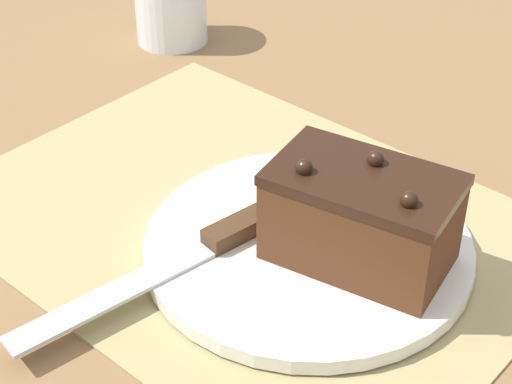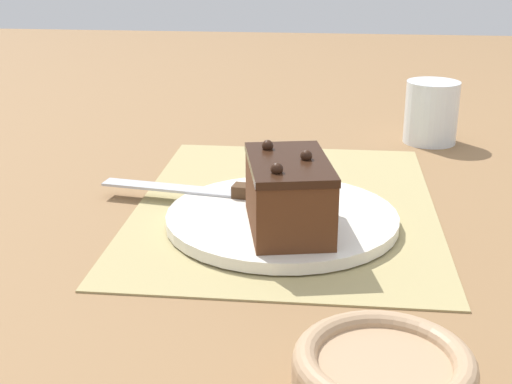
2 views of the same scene
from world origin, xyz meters
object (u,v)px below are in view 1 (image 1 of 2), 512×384
Objects in this scene: cake_plate at (307,247)px; drinking_glass at (170,1)px; serving_knife at (206,247)px; chocolate_cake at (361,217)px.

cake_plate is 2.69× the size of drinking_glass.
serving_knife is at bearing 51.48° from cake_plate.
chocolate_cake is 0.12m from serving_knife.
drinking_glass is at bearing -31.19° from serving_knife.
cake_plate is 1.05× the size of serving_knife.
chocolate_cake is 0.43m from drinking_glass.
serving_knife is at bearing 139.73° from drinking_glass.
drinking_glass is at bearing -25.70° from chocolate_cake.
serving_knife is 0.40m from drinking_glass.
serving_knife is 2.56× the size of drinking_glass.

